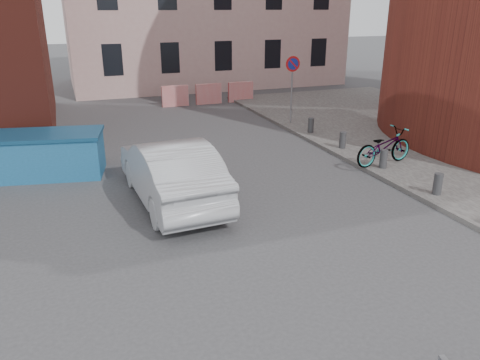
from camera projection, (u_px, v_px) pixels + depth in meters
name	position (u px, v px, depth m)	size (l,w,h in m)	color
ground	(229.00, 264.00, 8.86)	(120.00, 120.00, 0.00)	#38383A
sidewalk	(471.00, 150.00, 15.64)	(9.00, 24.00, 0.12)	#474442
no_parking_sign	(292.00, 76.00, 18.46)	(0.60, 0.09, 2.65)	gray
bollards	(383.00, 159.00, 13.68)	(0.22, 9.02, 0.55)	#3A3A3D
barriers	(209.00, 94.00, 23.23)	(4.70, 0.18, 1.00)	red
dumpster	(49.00, 154.00, 13.31)	(3.24, 2.10, 1.26)	#21669D
silver_car	(171.00, 171.00, 11.50)	(1.66, 4.77, 1.57)	#B2B4B9
bicycle	(384.00, 147.00, 13.91)	(0.72, 2.06, 1.08)	black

